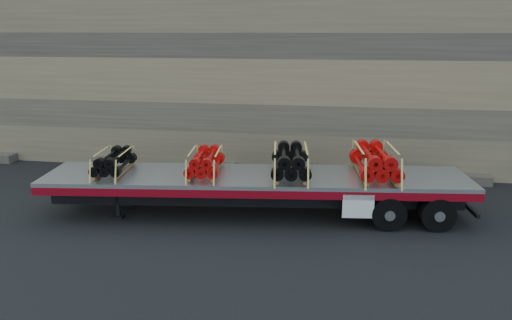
{
  "coord_description": "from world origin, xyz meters",
  "views": [
    {
      "loc": [
        1.81,
        -14.67,
        5.73
      ],
      "look_at": [
        -0.8,
        0.76,
        1.62
      ],
      "focal_mm": 35.0,
      "sensor_mm": 36.0,
      "label": 1
    }
  ],
  "objects_px": {
    "trailer": "(255,194)",
    "bundle_midfront": "(205,163)",
    "bundle_front": "(114,162)",
    "bundle_midrear": "(290,162)",
    "bundle_rear": "(375,162)"
  },
  "relations": [
    {
      "from": "trailer",
      "to": "bundle_midfront",
      "type": "bearing_deg",
      "value": -180.0
    },
    {
      "from": "bundle_front",
      "to": "bundle_midfront",
      "type": "relative_size",
      "value": 0.94
    },
    {
      "from": "bundle_midfront",
      "to": "bundle_midrear",
      "type": "distance_m",
      "value": 2.67
    },
    {
      "from": "bundle_midrear",
      "to": "bundle_midfront",
      "type": "bearing_deg",
      "value": 180.0
    },
    {
      "from": "bundle_front",
      "to": "bundle_rear",
      "type": "relative_size",
      "value": 0.76
    },
    {
      "from": "bundle_rear",
      "to": "bundle_midrear",
      "type": "bearing_deg",
      "value": 180.0
    },
    {
      "from": "bundle_rear",
      "to": "bundle_midfront",
      "type": "bearing_deg",
      "value": -180.0
    },
    {
      "from": "trailer",
      "to": "bundle_midrear",
      "type": "bearing_deg",
      "value": -0.0
    },
    {
      "from": "bundle_front",
      "to": "bundle_midrear",
      "type": "height_order",
      "value": "bundle_midrear"
    },
    {
      "from": "trailer",
      "to": "bundle_front",
      "type": "height_order",
      "value": "bundle_front"
    },
    {
      "from": "bundle_midrear",
      "to": "bundle_rear",
      "type": "distance_m",
      "value": 2.6
    },
    {
      "from": "bundle_midrear",
      "to": "bundle_rear",
      "type": "xyz_separation_m",
      "value": [
        2.58,
        0.32,
        0.02
      ]
    },
    {
      "from": "bundle_front",
      "to": "bundle_rear",
      "type": "distance_m",
      "value": 8.17
    },
    {
      "from": "trailer",
      "to": "bundle_midfront",
      "type": "relative_size",
      "value": 6.55
    },
    {
      "from": "trailer",
      "to": "bundle_midrear",
      "type": "distance_m",
      "value": 1.53
    }
  ]
}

